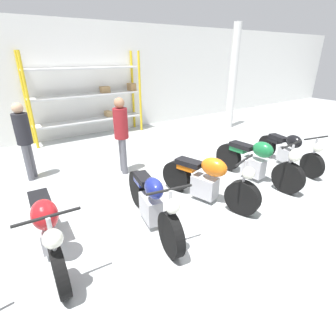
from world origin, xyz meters
name	(u,v)px	position (x,y,z in m)	size (l,w,h in m)	color
ground_plane	(180,211)	(0.00, 0.00, 0.00)	(30.00, 30.00, 0.00)	#B2B7B7
back_wall	(73,81)	(0.00, 5.84, 1.80)	(30.00, 0.08, 3.60)	white
shelving_rack	(91,95)	(0.42, 5.48, 1.37)	(3.65, 0.63, 2.71)	gold
support_pillar	(233,78)	(5.12, 3.68, 1.80)	(0.28, 0.28, 3.60)	silver
motorcycle_red	(47,227)	(-2.18, 0.10, 0.48)	(0.69, 2.10, 1.06)	black
motorcycle_blue	(152,203)	(-0.65, -0.09, 0.43)	(0.70, 2.13, 1.02)	black
motorcycle_orange	(208,180)	(0.63, 0.00, 0.44)	(0.88, 2.02, 1.03)	black
motorcycle_green	(257,161)	(2.13, 0.06, 0.46)	(0.72, 2.16, 1.04)	black
motorcycle_black	(289,150)	(3.46, 0.14, 0.43)	(0.78, 2.04, 0.95)	black
person_browsing	(121,130)	(-0.10, 2.12, 1.04)	(0.38, 0.38, 1.75)	#595960
person_near_rack	(24,136)	(-1.96, 2.99, 1.01)	(0.44, 0.44, 1.71)	#595960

